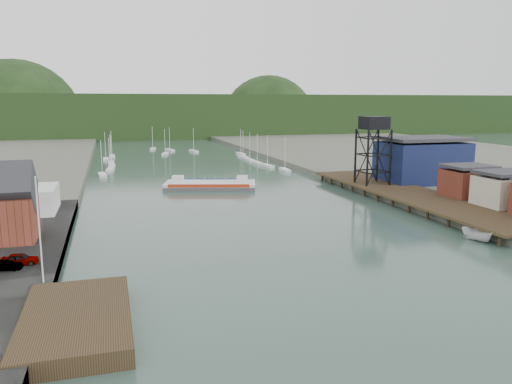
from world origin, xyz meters
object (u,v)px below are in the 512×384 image
car_west_a (20,259)px  lift_tower (374,127)px  motorboat (477,235)px  chain_ferry (210,185)px

car_west_a → lift_tower: bearing=-54.8°
motorboat → car_west_a: (-65.85, 2.38, 1.32)m
motorboat → car_west_a: size_ratio=1.21×
chain_ferry → car_west_a: (-35.20, -56.91, 1.41)m
motorboat → car_west_a: bearing=162.8°
motorboat → lift_tower: bearing=67.4°
lift_tower → motorboat: 45.75m
lift_tower → chain_ferry: size_ratio=0.66×
chain_ferry → car_west_a: size_ratio=5.52×
lift_tower → motorboat: bearing=-97.4°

